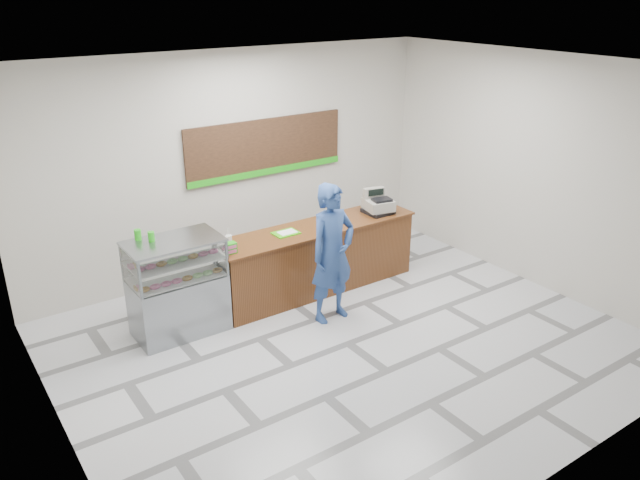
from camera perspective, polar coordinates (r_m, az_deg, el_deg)
floor at (r=8.29m, az=2.62°, el=-9.44°), size 7.00×7.00×0.00m
back_wall at (r=9.94m, az=-7.77°, el=6.93°), size 7.00×0.00×7.00m
ceiling at (r=7.09m, az=3.13°, el=15.35°), size 7.00×7.00×0.00m
sales_counter at (r=9.44m, az=-0.35°, el=-1.67°), size 3.26×0.76×1.03m
display_case at (r=8.44m, az=-12.91°, el=-4.14°), size 1.22×0.72×1.33m
menu_board at (r=10.11m, az=-4.93°, el=8.39°), size 2.80×0.06×0.90m
cash_register at (r=9.80m, az=5.31°, el=3.28°), size 0.48×0.50×0.38m
card_terminal at (r=9.84m, az=4.39°, el=2.62°), size 0.08×0.15×0.04m
serving_tray at (r=8.99m, az=-3.12°, el=0.64°), size 0.37×0.27×0.02m
napkin_box at (r=8.65m, az=-9.14°, el=-0.13°), size 0.16×0.16×0.13m
straw_cup at (r=8.69m, az=-8.33°, el=0.03°), size 0.08×0.08×0.13m
promo_box at (r=8.39m, az=-8.24°, el=-0.73°), size 0.17×0.11×0.15m
donut_decal at (r=9.15m, az=0.80°, el=1.03°), size 0.15×0.15×0.00m
green_cup_left at (r=8.29m, az=-16.32°, el=0.47°), size 0.09×0.09×0.14m
green_cup_right at (r=8.19m, az=-15.17°, el=0.30°), size 0.08×0.08×0.13m
customer at (r=8.45m, az=1.13°, el=-1.23°), size 0.75×0.52×1.96m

